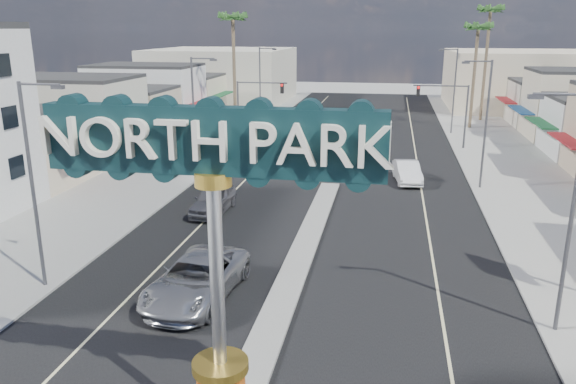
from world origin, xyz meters
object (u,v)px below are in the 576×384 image
at_px(streetlight_r_mid, 484,118).
at_px(streetlight_r_near, 569,204).
at_px(streetlight_l_near, 35,177).
at_px(streetlight_l_far, 261,83).
at_px(traffic_signal_left, 256,99).
at_px(streetlight_r_far, 453,87).
at_px(palm_right_far, 490,16).
at_px(palm_left_far, 233,24).
at_px(palm_right_mid, 478,32).
at_px(car_parked_right, 407,172).
at_px(gateway_sign, 215,244).
at_px(traffic_signal_right, 447,104).
at_px(suv_left, 197,279).
at_px(car_parked_left, 213,199).
at_px(streetlight_l_mid, 196,110).

bearing_deg(streetlight_r_mid, streetlight_r_near, -90.00).
bearing_deg(streetlight_l_near, streetlight_l_far, 90.00).
distance_m(traffic_signal_left, streetlight_r_far, 21.20).
bearing_deg(palm_right_far, palm_left_far, -156.80).
distance_m(streetlight_l_near, palm_left_far, 40.59).
distance_m(streetlight_r_mid, palm_right_mid, 26.71).
distance_m(streetlight_l_near, car_parked_right, 26.68).
relative_size(gateway_sign, palm_left_far, 0.70).
distance_m(palm_right_mid, car_parked_right, 27.92).
xyz_separation_m(streetlight_l_near, streetlight_r_mid, (20.87, 20.00, 0.00)).
bearing_deg(streetlight_l_far, streetlight_r_mid, -46.52).
relative_size(traffic_signal_right, palm_right_far, 0.43).
bearing_deg(streetlight_l_far, streetlight_r_near, -63.58).
distance_m(traffic_signal_right, streetlight_r_near, 34.03).
relative_size(palm_left_far, suv_left, 2.05).
xyz_separation_m(streetlight_l_far, suv_left, (6.81, -41.78, -4.18)).
bearing_deg(streetlight_l_far, streetlight_l_near, -90.00).
height_order(streetlight_r_far, palm_right_mid, palm_right_mid).
height_order(traffic_signal_right, palm_left_far, palm_left_far).
height_order(car_parked_left, car_parked_right, car_parked_left).
distance_m(streetlight_l_far, car_parked_left, 31.09).
height_order(streetlight_l_far, palm_right_far, palm_right_far).
height_order(streetlight_l_mid, palm_right_mid, palm_right_mid).
distance_m(gateway_sign, streetlight_l_far, 51.10).
bearing_deg(palm_left_far, gateway_sign, -74.85).
distance_m(palm_left_far, palm_right_mid, 26.70).
height_order(palm_right_mid, car_parked_right, palm_right_mid).
height_order(streetlight_r_far, palm_left_far, palm_left_far).
bearing_deg(suv_left, streetlight_r_near, 3.92).
bearing_deg(palm_right_far, traffic_signal_left, -143.33).
relative_size(suv_left, car_parked_left, 1.30).
height_order(traffic_signal_right, suv_left, traffic_signal_right).
relative_size(traffic_signal_left, streetlight_r_near, 0.67).
xyz_separation_m(gateway_sign, suv_left, (-3.62, 8.24, -5.04)).
bearing_deg(car_parked_left, palm_left_far, 102.72).
bearing_deg(traffic_signal_right, palm_right_mid, 72.37).
xyz_separation_m(streetlight_r_near, palm_right_far, (4.57, 52.00, 7.32)).
distance_m(streetlight_l_far, palm_left_far, 7.21).
distance_m(traffic_signal_right, suv_left, 36.28).
distance_m(streetlight_l_near, streetlight_r_mid, 28.90).
xyz_separation_m(streetlight_r_far, palm_left_far, (-23.43, -2.00, 6.43)).
distance_m(streetlight_l_near, palm_right_mid, 51.92).
relative_size(gateway_sign, streetlight_r_mid, 1.02).
bearing_deg(streetlight_r_near, palm_right_mid, 86.81).
xyz_separation_m(streetlight_r_mid, palm_right_far, (4.57, 32.00, 7.32)).
xyz_separation_m(palm_left_far, suv_left, (9.38, -39.78, -10.61)).
bearing_deg(streetlight_l_far, gateway_sign, -78.22).
xyz_separation_m(gateway_sign, palm_right_far, (15.00, 60.02, 6.46)).
bearing_deg(streetlight_l_far, palm_right_far, 21.46).
bearing_deg(gateway_sign, traffic_signal_left, 102.33).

